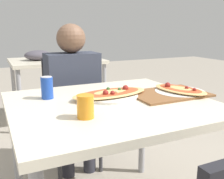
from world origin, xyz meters
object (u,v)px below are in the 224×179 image
at_px(dining_table, 111,115).
at_px(soda_can, 47,88).
at_px(chair_far_seated, 70,107).
at_px(person_seated, 74,87).
at_px(pizza_main, 111,94).
at_px(drink_glass, 85,107).
at_px(pizza_second, 180,90).

height_order(dining_table, soda_can, soda_can).
bearing_deg(chair_far_seated, dining_table, 89.84).
bearing_deg(soda_can, dining_table, -35.47).
height_order(chair_far_seated, person_seated, person_seated).
bearing_deg(chair_far_seated, person_seated, 90.00).
relative_size(chair_far_seated, pizza_main, 1.89).
relative_size(dining_table, drink_glass, 10.12).
bearing_deg(soda_can, pizza_second, -16.36).
bearing_deg(chair_far_seated, pizza_second, 118.85).
xyz_separation_m(chair_far_seated, pizza_main, (0.03, -0.73, 0.28)).
bearing_deg(pizza_main, soda_can, 159.11).
xyz_separation_m(chair_far_seated, person_seated, (-0.00, -0.12, 0.19)).
bearing_deg(chair_far_seated, pizza_main, 92.66).
bearing_deg(pizza_second, drink_glass, -165.18).
xyz_separation_m(person_seated, drink_glass, (-0.21, -0.88, 0.12)).
bearing_deg(dining_table, drink_glass, -138.56).
relative_size(dining_table, pizza_main, 2.19).
xyz_separation_m(dining_table, pizza_second, (0.46, -0.01, 0.10)).
distance_m(soda_can, drink_glass, 0.41).
bearing_deg(drink_glass, chair_far_seated, 77.95).
xyz_separation_m(person_seated, soda_can, (-0.30, -0.49, 0.13)).
distance_m(chair_far_seated, pizza_main, 0.78).
bearing_deg(dining_table, soda_can, 144.53).
xyz_separation_m(dining_table, soda_can, (-0.30, 0.21, 0.14)).
bearing_deg(soda_can, pizza_main, -20.89).
xyz_separation_m(chair_far_seated, drink_glass, (-0.21, -1.00, 0.31)).
bearing_deg(drink_glass, soda_can, 102.00).
distance_m(drink_glass, pizza_second, 0.69).
distance_m(person_seated, pizza_main, 0.62).
relative_size(dining_table, person_seated, 0.89).
xyz_separation_m(chair_far_seated, soda_can, (-0.30, -0.60, 0.32)).
bearing_deg(pizza_main, chair_far_seated, 92.66).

